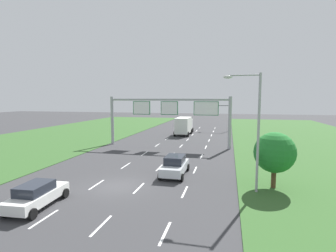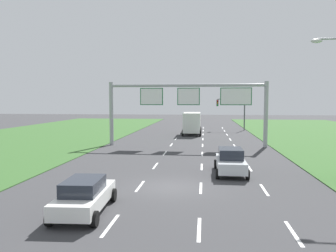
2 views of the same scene
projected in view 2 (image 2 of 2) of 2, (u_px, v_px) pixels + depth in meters
name	position (u px, v px, depth m)	size (l,w,h in m)	color
ground_plane	(170.00, 187.00, 18.70)	(200.00, 200.00, 0.00)	#38383A
lane_dashes_inner_left	(165.00, 153.00, 30.78)	(0.14, 62.40, 0.01)	white
lane_dashes_inner_right	(202.00, 154.00, 30.40)	(0.14, 62.40, 0.01)	white
lane_dashes_slip	(241.00, 155.00, 30.01)	(0.14, 62.40, 0.01)	white
car_near_red	(230.00, 161.00, 22.16)	(2.08, 4.40, 1.71)	silver
car_lead_silver	(85.00, 195.00, 14.35)	(2.23, 4.48, 1.53)	white
box_truck	(192.00, 123.00, 48.35)	(2.71, 7.64, 3.23)	silver
sign_gantry	(190.00, 101.00, 35.41)	(17.24, 0.44, 7.00)	#9EA0A5
traffic_light_mast	(233.00, 107.00, 55.03)	(4.76, 0.49, 5.60)	#47494F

